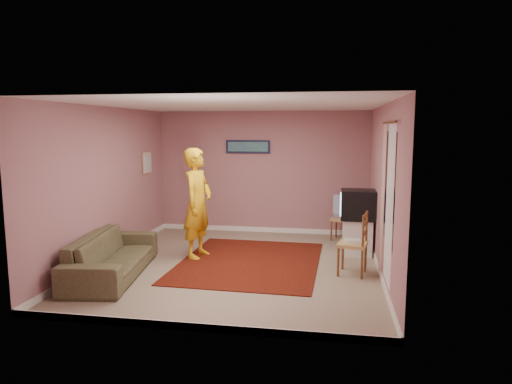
% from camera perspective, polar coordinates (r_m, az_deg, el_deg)
% --- Properties ---
extents(ground, '(5.00, 5.00, 0.00)m').
position_cam_1_polar(ground, '(7.61, -2.16, -9.15)').
color(ground, gray).
rests_on(ground, ground).
extents(wall_back, '(4.50, 0.02, 2.60)m').
position_cam_1_polar(wall_back, '(9.78, 0.76, 2.46)').
color(wall_back, '#A46C70').
rests_on(wall_back, ground).
extents(wall_front, '(4.50, 0.02, 2.60)m').
position_cam_1_polar(wall_front, '(4.95, -8.10, -3.09)').
color(wall_front, '#A46C70').
rests_on(wall_front, ground).
extents(wall_left, '(0.02, 5.00, 2.60)m').
position_cam_1_polar(wall_left, '(8.10, -18.01, 0.91)').
color(wall_left, '#A46C70').
rests_on(wall_left, ground).
extents(wall_right, '(0.02, 5.00, 2.60)m').
position_cam_1_polar(wall_right, '(7.23, 15.54, 0.20)').
color(wall_right, '#A46C70').
rests_on(wall_right, ground).
extents(ceiling, '(4.50, 5.00, 0.02)m').
position_cam_1_polar(ceiling, '(7.28, -2.27, 10.79)').
color(ceiling, white).
rests_on(ceiling, wall_back).
extents(baseboard_back, '(4.50, 0.02, 0.10)m').
position_cam_1_polar(baseboard_back, '(9.97, 0.74, -4.71)').
color(baseboard_back, white).
rests_on(baseboard_back, ground).
extents(baseboard_front, '(4.50, 0.02, 0.10)m').
position_cam_1_polar(baseboard_front, '(5.34, -7.79, -16.36)').
color(baseboard_front, white).
rests_on(baseboard_front, ground).
extents(baseboard_left, '(0.02, 5.00, 0.10)m').
position_cam_1_polar(baseboard_left, '(8.33, -17.57, -7.66)').
color(baseboard_left, white).
rests_on(baseboard_left, ground).
extents(baseboard_right, '(0.02, 5.00, 0.10)m').
position_cam_1_polar(baseboard_right, '(7.49, 15.10, -9.31)').
color(baseboard_right, white).
rests_on(baseboard_right, ground).
extents(window, '(0.01, 1.10, 1.50)m').
position_cam_1_polar(window, '(6.32, 16.37, 0.45)').
color(window, black).
rests_on(window, wall_right).
extents(curtain_sheer, '(0.01, 0.75, 2.10)m').
position_cam_1_polar(curtain_sheer, '(6.20, 16.33, -1.56)').
color(curtain_sheer, white).
rests_on(curtain_sheer, wall_right).
extents(curtain_floral, '(0.01, 0.35, 2.10)m').
position_cam_1_polar(curtain_floral, '(6.89, 15.53, -0.60)').
color(curtain_floral, beige).
rests_on(curtain_floral, wall_right).
extents(curtain_rod, '(0.02, 1.40, 0.02)m').
position_cam_1_polar(curtain_rod, '(6.27, 16.28, 8.37)').
color(curtain_rod, brown).
rests_on(curtain_rod, wall_right).
extents(picture_back, '(0.95, 0.04, 0.28)m').
position_cam_1_polar(picture_back, '(9.76, -1.02, 5.69)').
color(picture_back, '#121734').
rests_on(picture_back, wall_back).
extents(picture_left, '(0.04, 0.38, 0.42)m').
position_cam_1_polar(picture_left, '(9.50, -13.45, 3.59)').
color(picture_left, beige).
rests_on(picture_left, wall_left).
extents(area_rug, '(2.36, 2.92, 0.02)m').
position_cam_1_polar(area_rug, '(7.78, -0.78, -8.70)').
color(area_rug, '#320A05').
rests_on(area_rug, ground).
extents(tv_cabinet, '(0.51, 0.46, 0.64)m').
position_cam_1_polar(tv_cabinet, '(8.36, 12.52, -5.49)').
color(tv_cabinet, white).
rests_on(tv_cabinet, ground).
extents(crt_tv, '(0.62, 0.55, 0.52)m').
position_cam_1_polar(crt_tv, '(8.25, 12.60, -1.55)').
color(crt_tv, black).
rests_on(crt_tv, tv_cabinet).
extents(chair_a, '(0.49, 0.48, 0.47)m').
position_cam_1_polar(chair_a, '(9.34, 10.74, -2.71)').
color(chair_a, tan).
rests_on(chair_a, ground).
extents(dvd_player, '(0.40, 0.32, 0.06)m').
position_cam_1_polar(dvd_player, '(9.35, 10.73, -3.06)').
color(dvd_player, '#B7B6BB').
rests_on(dvd_player, chair_a).
extents(blue_throw, '(0.37, 0.05, 0.39)m').
position_cam_1_polar(blue_throw, '(9.45, 10.75, -1.53)').
color(blue_throw, '#81A4D4').
rests_on(blue_throw, chair_a).
extents(chair_b, '(0.50, 0.52, 0.53)m').
position_cam_1_polar(chair_b, '(7.18, 12.00, -5.46)').
color(chair_b, tan).
rests_on(chair_b, ground).
extents(game_console, '(0.26, 0.20, 0.05)m').
position_cam_1_polar(game_console, '(7.19, 11.99, -6.02)').
color(game_console, white).
rests_on(game_console, chair_b).
extents(sofa, '(1.17, 2.30, 0.64)m').
position_cam_1_polar(sofa, '(7.36, -17.51, -7.53)').
color(sofa, brown).
rests_on(sofa, ground).
extents(person, '(0.57, 0.77, 1.91)m').
position_cam_1_polar(person, '(7.95, -7.30, -1.40)').
color(person, yellow).
rests_on(person, ground).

